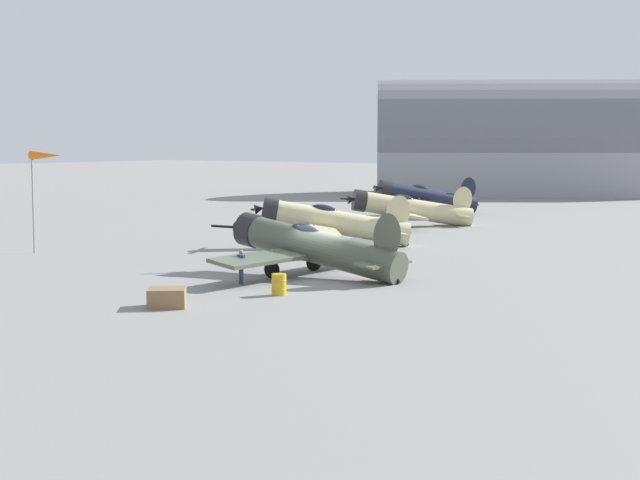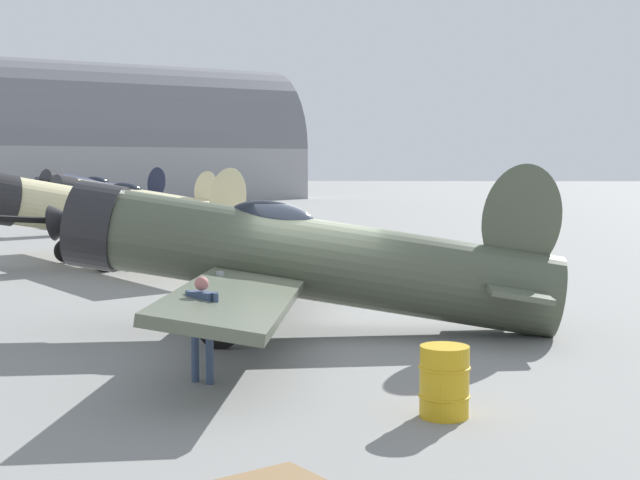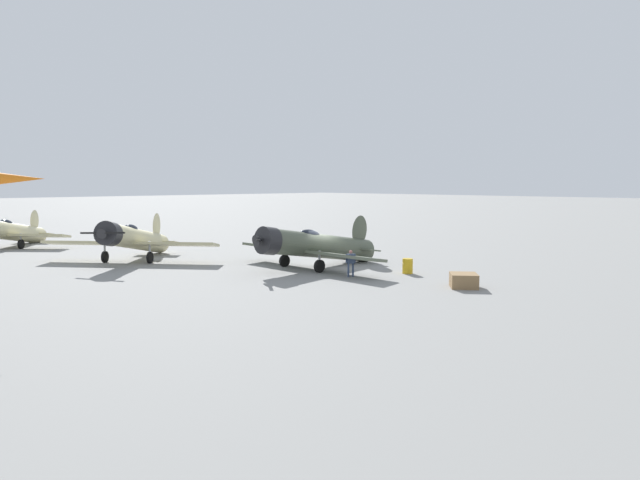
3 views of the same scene
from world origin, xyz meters
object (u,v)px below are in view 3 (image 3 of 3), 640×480
at_px(fuel_drum, 408,266).
at_px(ground_crew_mechanic, 351,261).
at_px(airplane_far_line, 9,232).
at_px(windsock_mast, 17,184).
at_px(airplane_mid_apron, 134,239).
at_px(airplane_foreground, 315,246).
at_px(equipment_crate, 464,281).

bearing_deg(fuel_drum, ground_crew_mechanic, 154.71).
distance_m(airplane_far_line, windsock_mast, 29.64).
relative_size(airplane_mid_apron, windsock_mast, 1.78).
xyz_separation_m(fuel_drum, windsock_mast, (-20.64, 4.77, 5.06)).
bearing_deg(windsock_mast, fuel_drum, -13.02).
xyz_separation_m(airplane_mid_apron, fuel_drum, (9.17, -17.30, -1.11)).
height_order(airplane_mid_apron, airplane_far_line, airplane_mid_apron).
bearing_deg(airplane_far_line, airplane_foreground, 67.57).
height_order(airplane_foreground, windsock_mast, windsock_mast).
height_order(airplane_mid_apron, ground_crew_mechanic, airplane_mid_apron).
bearing_deg(airplane_mid_apron, ground_crew_mechanic, 71.37).
height_order(airplane_mid_apron, windsock_mast, windsock_mast).
bearing_deg(ground_crew_mechanic, equipment_crate, 44.69).
bearing_deg(airplane_foreground, equipment_crate, 94.46).
distance_m(airplane_foreground, airplane_mid_apron, 13.38).
relative_size(fuel_drum, windsock_mast, 0.15).
xyz_separation_m(airplane_foreground, airplane_far_line, (-10.29, 27.24, -0.08)).
distance_m(equipment_crate, fuel_drum, 5.34).
bearing_deg(airplane_foreground, airplane_mid_apron, -58.19).
xyz_separation_m(airplane_mid_apron, airplane_far_line, (-3.50, 15.72, -0.20)).
bearing_deg(airplane_mid_apron, equipment_crate, 69.55).
height_order(ground_crew_mechanic, equipment_crate, ground_crew_mechanic).
relative_size(equipment_crate, windsock_mast, 0.34).
bearing_deg(ground_crew_mechanic, airplane_mid_apron, -129.05).
distance_m(airplane_mid_apron, ground_crew_mechanic, 16.71).
bearing_deg(windsock_mast, airplane_foreground, 3.13).
distance_m(airplane_foreground, windsock_mast, 18.74).
xyz_separation_m(airplane_far_line, fuel_drum, (12.67, -33.01, -0.91)).
xyz_separation_m(airplane_foreground, windsock_mast, (-18.27, -1.00, 4.08)).
relative_size(airplane_far_line, ground_crew_mechanic, 5.83).
bearing_deg(equipment_crate, airplane_foreground, 93.16).
height_order(ground_crew_mechanic, fuel_drum, ground_crew_mechanic).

